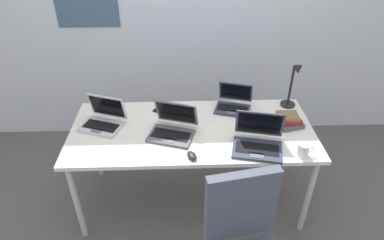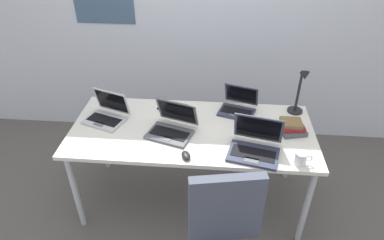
{
  "view_description": "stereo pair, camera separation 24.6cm",
  "coord_description": "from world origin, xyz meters",
  "px_view_note": "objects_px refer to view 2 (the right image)",
  "views": [
    {
      "loc": [
        -0.07,
        -2.04,
        2.21
      ],
      "look_at": [
        0.0,
        0.0,
        0.82
      ],
      "focal_mm": 31.65,
      "sensor_mm": 36.0,
      "label": 1
    },
    {
      "loc": [
        0.17,
        -2.03,
        2.21
      ],
      "look_at": [
        0.0,
        0.0,
        0.82
      ],
      "focal_mm": 31.65,
      "sensor_mm": 36.0,
      "label": 2
    }
  ],
  "objects_px": {
    "desk_lamp": "(300,92)",
    "computer_mouse": "(186,155)",
    "cell_phone": "(165,106)",
    "book_stack": "(292,127)",
    "laptop_near_lamp": "(107,115)",
    "laptop_center": "(255,146)",
    "coffee_mug": "(301,158)",
    "laptop_front_left": "(172,127)",
    "laptop_front_right": "(238,107)"
  },
  "relations": [
    {
      "from": "laptop_center",
      "to": "laptop_front_right",
      "type": "bearing_deg",
      "value": 101.02
    },
    {
      "from": "laptop_front_right",
      "to": "laptop_front_left",
      "type": "distance_m",
      "value": 0.59
    },
    {
      "from": "laptop_front_right",
      "to": "laptop_near_lamp",
      "type": "relative_size",
      "value": 0.92
    },
    {
      "from": "cell_phone",
      "to": "coffee_mug",
      "type": "bearing_deg",
      "value": -2.31
    },
    {
      "from": "desk_lamp",
      "to": "laptop_center",
      "type": "bearing_deg",
      "value": -125.29
    },
    {
      "from": "desk_lamp",
      "to": "cell_phone",
      "type": "height_order",
      "value": "desk_lamp"
    },
    {
      "from": "desk_lamp",
      "to": "computer_mouse",
      "type": "height_order",
      "value": "desk_lamp"
    },
    {
      "from": "laptop_near_lamp",
      "to": "laptop_center",
      "type": "bearing_deg",
      "value": -15.07
    },
    {
      "from": "laptop_near_lamp",
      "to": "book_stack",
      "type": "height_order",
      "value": "laptop_near_lamp"
    },
    {
      "from": "laptop_front_left",
      "to": "coffee_mug",
      "type": "relative_size",
      "value": 3.38
    },
    {
      "from": "desk_lamp",
      "to": "laptop_near_lamp",
      "type": "relative_size",
      "value": 1.12
    },
    {
      "from": "computer_mouse",
      "to": "book_stack",
      "type": "height_order",
      "value": "book_stack"
    },
    {
      "from": "laptop_center",
      "to": "desk_lamp",
      "type": "bearing_deg",
      "value": 54.71
    },
    {
      "from": "laptop_front_left",
      "to": "laptop_near_lamp",
      "type": "relative_size",
      "value": 1.07
    },
    {
      "from": "desk_lamp",
      "to": "computer_mouse",
      "type": "distance_m",
      "value": 1.03
    },
    {
      "from": "book_stack",
      "to": "laptop_front_right",
      "type": "bearing_deg",
      "value": 146.78
    },
    {
      "from": "laptop_center",
      "to": "laptop_near_lamp",
      "type": "bearing_deg",
      "value": 164.93
    },
    {
      "from": "laptop_center",
      "to": "coffee_mug",
      "type": "height_order",
      "value": "laptop_center"
    },
    {
      "from": "laptop_front_right",
      "to": "laptop_near_lamp",
      "type": "distance_m",
      "value": 1.03
    },
    {
      "from": "computer_mouse",
      "to": "book_stack",
      "type": "xyz_separation_m",
      "value": [
        0.74,
        0.35,
        0.02
      ]
    },
    {
      "from": "laptop_front_right",
      "to": "coffee_mug",
      "type": "distance_m",
      "value": 0.71
    },
    {
      "from": "laptop_front_left",
      "to": "book_stack",
      "type": "distance_m",
      "value": 0.88
    },
    {
      "from": "laptop_center",
      "to": "book_stack",
      "type": "distance_m",
      "value": 0.38
    },
    {
      "from": "cell_phone",
      "to": "book_stack",
      "type": "bearing_deg",
      "value": 14.5
    },
    {
      "from": "desk_lamp",
      "to": "coffee_mug",
      "type": "xyz_separation_m",
      "value": [
        -0.07,
        -0.6,
        -0.15
      ]
    },
    {
      "from": "laptop_near_lamp",
      "to": "computer_mouse",
      "type": "xyz_separation_m",
      "value": [
        0.65,
        -0.4,
        -0.03
      ]
    },
    {
      "from": "laptop_center",
      "to": "laptop_near_lamp",
      "type": "relative_size",
      "value": 1.08
    },
    {
      "from": "book_stack",
      "to": "laptop_near_lamp",
      "type": "bearing_deg",
      "value": 178.11
    },
    {
      "from": "laptop_front_left",
      "to": "computer_mouse",
      "type": "height_order",
      "value": "laptop_front_left"
    },
    {
      "from": "laptop_front_left",
      "to": "laptop_center",
      "type": "distance_m",
      "value": 0.61
    },
    {
      "from": "laptop_front_left",
      "to": "laptop_center",
      "type": "xyz_separation_m",
      "value": [
        0.58,
        -0.17,
        0.0
      ]
    },
    {
      "from": "coffee_mug",
      "to": "laptop_center",
      "type": "bearing_deg",
      "value": 161.78
    },
    {
      "from": "book_stack",
      "to": "computer_mouse",
      "type": "bearing_deg",
      "value": -154.8
    },
    {
      "from": "laptop_front_left",
      "to": "book_stack",
      "type": "xyz_separation_m",
      "value": [
        0.87,
        0.08,
        -0.0
      ]
    },
    {
      "from": "laptop_center",
      "to": "cell_phone",
      "type": "relative_size",
      "value": 2.85
    },
    {
      "from": "desk_lamp",
      "to": "laptop_front_right",
      "type": "distance_m",
      "value": 0.48
    },
    {
      "from": "laptop_center",
      "to": "coffee_mug",
      "type": "relative_size",
      "value": 3.42
    },
    {
      "from": "desk_lamp",
      "to": "book_stack",
      "type": "relative_size",
      "value": 1.98
    },
    {
      "from": "laptop_center",
      "to": "computer_mouse",
      "type": "distance_m",
      "value": 0.47
    },
    {
      "from": "laptop_front_left",
      "to": "laptop_center",
      "type": "height_order",
      "value": "laptop_center"
    },
    {
      "from": "laptop_front_left",
      "to": "coffee_mug",
      "type": "distance_m",
      "value": 0.91
    },
    {
      "from": "book_stack",
      "to": "laptop_center",
      "type": "bearing_deg",
      "value": -138.83
    },
    {
      "from": "desk_lamp",
      "to": "book_stack",
      "type": "height_order",
      "value": "desk_lamp"
    },
    {
      "from": "computer_mouse",
      "to": "cell_phone",
      "type": "distance_m",
      "value": 0.66
    },
    {
      "from": "laptop_center",
      "to": "computer_mouse",
      "type": "height_order",
      "value": "laptop_center"
    },
    {
      "from": "desk_lamp",
      "to": "laptop_front_left",
      "type": "relative_size",
      "value": 1.05
    },
    {
      "from": "desk_lamp",
      "to": "laptop_center",
      "type": "relative_size",
      "value": 1.03
    },
    {
      "from": "desk_lamp",
      "to": "coffee_mug",
      "type": "distance_m",
      "value": 0.62
    },
    {
      "from": "laptop_front_right",
      "to": "book_stack",
      "type": "xyz_separation_m",
      "value": [
        0.39,
        -0.25,
        0.0
      ]
    },
    {
      "from": "coffee_mug",
      "to": "cell_phone",
      "type": "bearing_deg",
      "value": 147.81
    }
  ]
}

